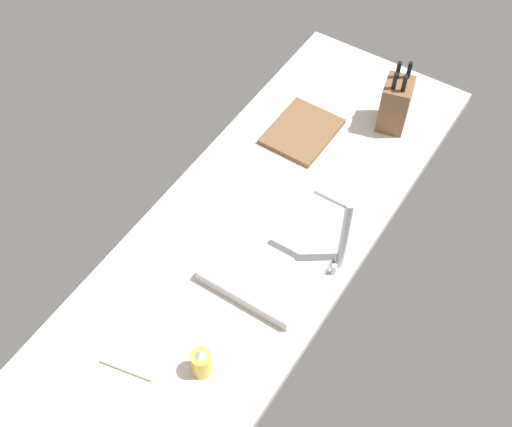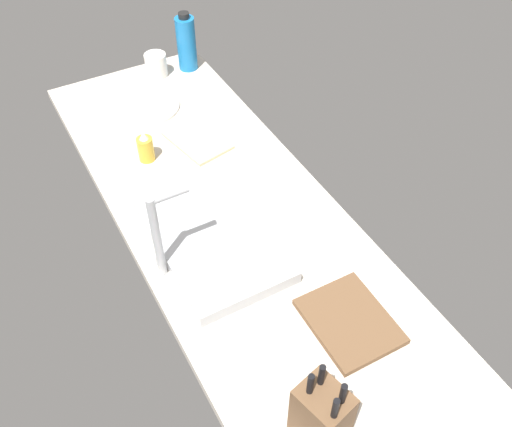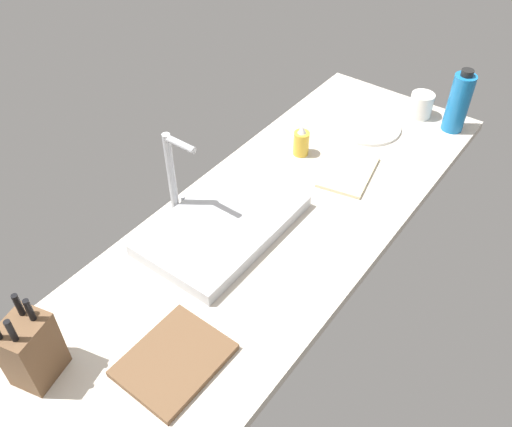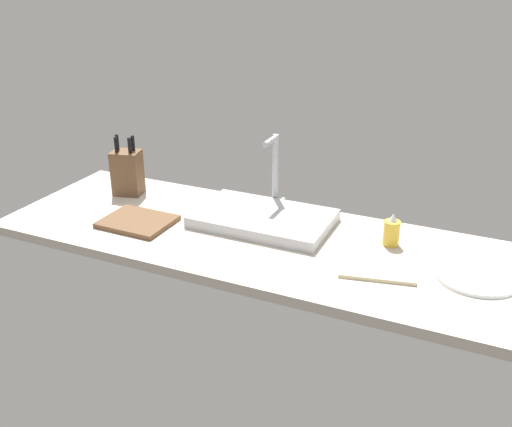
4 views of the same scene
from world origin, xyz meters
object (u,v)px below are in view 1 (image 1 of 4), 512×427
object	(u,v)px
soap_bottle	(202,362)
sink_basin	(286,241)
faucet	(342,231)
dish_towel	(145,334)
knife_block	(395,104)
cutting_board	(302,131)

from	to	relation	value
soap_bottle	sink_basin	bearing A→B (deg)	-176.87
faucet	sink_basin	bearing A→B (deg)	-81.35
soap_bottle	dish_towel	size ratio (longest dim) A/B	0.50
soap_bottle	dish_towel	world-z (taller)	soap_bottle
soap_bottle	knife_block	bearing A→B (deg)	179.15
sink_basin	faucet	distance (cm)	21.51
knife_block	dish_towel	xyz separation A→B (cm)	(108.66, -20.60, -8.79)
cutting_board	soap_bottle	xyz separation A→B (cm)	(87.85, 21.70, 3.97)
faucet	dish_towel	size ratio (longest dim) A/B	1.25
knife_block	cutting_board	bearing A→B (deg)	-62.56
sink_basin	dish_towel	bearing A→B (deg)	-19.64
knife_block	soap_bottle	bearing A→B (deg)	-14.86
faucet	dish_towel	distance (cm)	60.47
sink_basin	soap_bottle	size ratio (longest dim) A/B	4.25
sink_basin	faucet	xyz separation A→B (cm)	(-2.41, 15.85, 14.34)
cutting_board	soap_bottle	size ratio (longest dim) A/B	2.15
cutting_board	sink_basin	bearing A→B (deg)	24.61
faucet	cutting_board	size ratio (longest dim) A/B	1.17
knife_block	faucet	bearing A→B (deg)	-2.96
knife_block	dish_towel	world-z (taller)	knife_block
faucet	cutting_board	distance (cm)	55.02
knife_block	soap_bottle	xyz separation A→B (cm)	(108.43, -1.60, -4.52)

